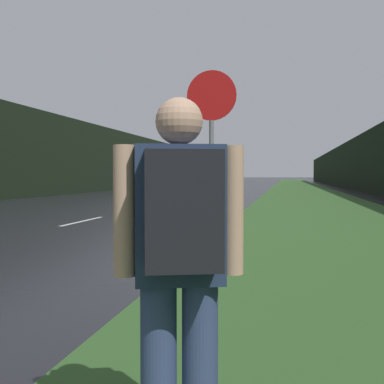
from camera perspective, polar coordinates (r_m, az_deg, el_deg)
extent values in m
cube|color=#2D5123|center=(39.82, 13.09, -0.06)|extent=(6.00, 240.00, 0.02)
cube|color=silver|center=(15.17, -12.83, -3.39)|extent=(0.12, 3.00, 0.01)
cube|color=silver|center=(21.73, -5.30, -1.72)|extent=(0.12, 3.00, 0.01)
cube|color=silver|center=(28.50, -1.31, -0.83)|extent=(0.12, 3.00, 0.01)
cube|color=silver|center=(35.36, 1.14, -0.27)|extent=(0.12, 3.00, 0.01)
cube|color=black|center=(52.50, -7.34, 3.54)|extent=(2.00, 140.00, 5.64)
cube|color=black|center=(50.33, 19.58, 3.16)|extent=(2.00, 140.00, 5.04)
cylinder|color=slate|center=(7.09, 2.31, -0.49)|extent=(0.07, 0.07, 2.22)
cylinder|color=#B71414|center=(7.18, 2.33, 11.37)|extent=(0.73, 0.02, 0.73)
cylinder|color=navy|center=(2.47, -3.98, -21.02)|extent=(0.17, 0.17, 0.91)
cylinder|color=navy|center=(2.48, 0.95, -20.87)|extent=(0.17, 0.17, 0.91)
cube|color=navy|center=(2.29, -1.52, -2.64)|extent=(0.47, 0.35, 0.65)
sphere|color=tan|center=(2.29, -1.53, 8.37)|extent=(0.23, 0.23, 0.23)
cylinder|color=tan|center=(2.28, -8.05, -2.22)|extent=(0.10, 0.10, 0.62)
cylinder|color=tan|center=(2.32, 4.88, -2.13)|extent=(0.10, 0.10, 0.62)
cube|color=black|center=(2.08, -1.05, -2.20)|extent=(0.37, 0.27, 0.52)
cube|color=#4C514C|center=(17.27, -1.91, -0.57)|extent=(1.90, 4.09, 0.65)
cube|color=#2D302D|center=(17.46, -1.76, 1.30)|extent=(1.61, 1.84, 0.47)
cylinder|color=black|center=(15.86, 0.23, -1.85)|extent=(0.20, 0.69, 0.69)
cylinder|color=black|center=(16.30, -6.01, -1.76)|extent=(0.20, 0.69, 0.69)
cylinder|color=black|center=(18.35, 1.73, -1.33)|extent=(0.20, 0.69, 0.69)
cylinder|color=black|center=(18.73, -3.72, -1.26)|extent=(0.20, 0.69, 0.69)
cube|color=#6E684F|center=(73.47, 4.61, 2.15)|extent=(2.25, 2.44, 2.36)
cube|color=tan|center=(69.75, 4.25, 2.48)|extent=(2.37, 5.05, 3.15)
cylinder|color=black|center=(73.37, 3.71, 1.26)|extent=(0.28, 0.90, 0.90)
cylinder|color=black|center=(73.11, 5.46, 1.26)|extent=(0.28, 0.90, 0.90)
cylinder|color=black|center=(68.65, 3.19, 1.21)|extent=(0.28, 0.90, 0.90)
cylinder|color=black|center=(68.37, 5.06, 1.20)|extent=(0.28, 0.90, 0.90)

